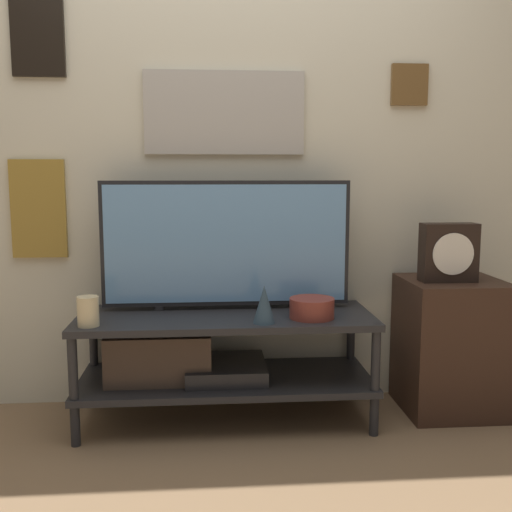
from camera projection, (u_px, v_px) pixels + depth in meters
name	position (u px, v px, depth m)	size (l,w,h in m)	color
ground_plane	(228.00, 448.00, 2.47)	(12.00, 12.00, 0.00)	#846647
wall_back	(222.00, 124.00, 2.87)	(6.40, 0.08, 2.70)	beige
media_console	(203.00, 354.00, 2.71)	(1.32, 0.51, 0.49)	#232326
television	(226.00, 244.00, 2.76)	(1.15, 0.05, 0.60)	black
vase_slim_bronze	(264.00, 304.00, 2.53)	(0.09, 0.09, 0.16)	#2D4251
vase_wide_bowl	(312.00, 308.00, 2.62)	(0.20, 0.20, 0.09)	brown
candle_jar	(88.00, 311.00, 2.48)	(0.09, 0.09, 0.13)	beige
side_table	(450.00, 345.00, 2.84)	(0.45, 0.43, 0.63)	#382319
mantel_clock	(449.00, 253.00, 2.74)	(0.25, 0.11, 0.27)	black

